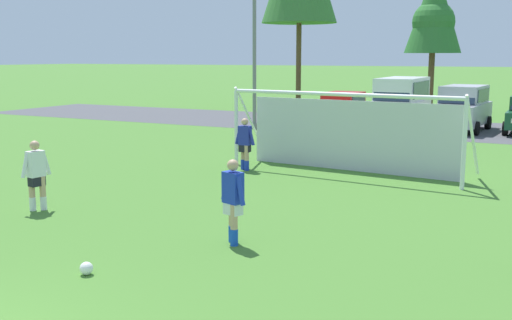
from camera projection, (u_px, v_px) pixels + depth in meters
name	position (u px, v px, depth m)	size (l,w,h in m)	color
ground_plane	(333.00, 164.00, 20.28)	(400.00, 400.00, 0.00)	#477A2D
parking_lot_strip	(413.00, 128.00, 30.68)	(52.00, 8.40, 0.01)	#4C4C51
soccer_ball	(86.00, 268.00, 10.03)	(0.22, 0.22, 0.22)	white
soccer_goal	(349.00, 130.00, 18.82)	(7.56, 2.61, 2.57)	white
player_striker_near	(36.00, 176.00, 14.13)	(0.31, 0.72, 1.64)	tan
player_midfield_center	(233.00, 202.00, 11.59)	(0.69, 0.40, 1.64)	tan
player_winger_left	(245.00, 144.00, 19.16)	(0.73, 0.29, 1.64)	tan
parked_car_slot_far_left	(342.00, 109.00, 31.54)	(2.23, 4.30, 1.72)	red
parked_car_slot_left	(401.00, 102.00, 29.69)	(2.20, 4.80, 2.52)	silver
parked_car_slot_center_left	(463.00, 108.00, 29.23)	(2.38, 4.72, 2.16)	#B2B2BC
tree_mid_left	(434.00, 12.00, 36.50)	(3.36, 3.36, 8.96)	brown
street_lamp	(258.00, 52.00, 29.46)	(2.00, 0.32, 7.19)	slate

